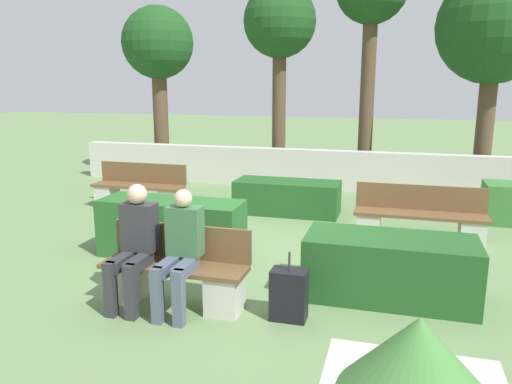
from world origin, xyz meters
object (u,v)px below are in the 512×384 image
bench_right_side (139,191)px  tree_rightmost (494,29)px  person_seated_man (180,246)px  tree_center_left (280,27)px  person_seated_woman (135,240)px  bench_front (175,276)px  suitcase (289,295)px  tree_leftmost (158,48)px  bench_left_side (419,221)px

bench_right_side → tree_rightmost: size_ratio=0.38×
person_seated_man → tree_center_left: 8.31m
tree_center_left → person_seated_woman: bearing=-88.5°
bench_front → tree_rightmost: bearing=61.2°
person_seated_man → suitcase: size_ratio=1.80×
bench_right_side → tree_leftmost: tree_leftmost is taller
bench_right_side → tree_center_left: bearing=70.1°
suitcase → bench_front: bearing=179.3°
tree_leftmost → tree_rightmost: size_ratio=0.90×
person_seated_man → tree_rightmost: 9.25m
bench_left_side → tree_rightmost: 5.80m
bench_left_side → person_seated_man: (-2.57, -3.24, 0.40)m
bench_right_side → person_seated_man: person_seated_man is taller
bench_front → tree_center_left: 8.33m
bench_front → person_seated_woman: size_ratio=1.21×
person_seated_man → bench_front: bearing=134.6°
bench_right_side → suitcase: bench_right_side is taller
bench_front → person_seated_man: size_ratio=1.24×
person_seated_man → tree_leftmost: tree_leftmost is taller
tree_center_left → bench_left_side: bearing=-53.2°
bench_right_side → person_seated_woman: 4.59m
tree_leftmost → tree_rightmost: tree_rightmost is taller
bench_left_side → tree_leftmost: size_ratio=0.45×
bench_left_side → person_seated_man: size_ratio=1.49×
tree_leftmost → tree_rightmost: (8.12, 0.08, 0.25)m
bench_right_side → tree_leftmost: size_ratio=0.42×
person_seated_man → tree_leftmost: (-4.05, 7.72, 2.61)m
bench_right_side → tree_center_left: size_ratio=0.39×
tree_center_left → tree_rightmost: size_ratio=0.98×
bench_front → tree_center_left: size_ratio=0.35×
bench_right_side → person_seated_man: 4.87m
bench_right_side → person_seated_woman: person_seated_woman is taller
person_seated_man → suitcase: 1.27m
bench_front → tree_leftmost: size_ratio=0.38×
tree_center_left → tree_rightmost: (4.83, 0.10, -0.17)m
bench_left_side → suitcase: bench_left_side is taller
suitcase → person_seated_woman: bearing=-176.1°
bench_left_side → tree_rightmost: size_ratio=0.41×
person_seated_man → suitcase: person_seated_man is taller
tree_leftmost → tree_center_left: bearing=-0.4°
bench_left_side → tree_rightmost: tree_rightmost is taller
person_seated_man → tree_rightmost: tree_rightmost is taller
bench_right_side → person_seated_woman: size_ratio=1.37×
bench_right_side → tree_rightmost: 8.44m
suitcase → tree_leftmost: 9.72m
bench_right_side → suitcase: size_ratio=2.51×
person_seated_woman → tree_center_left: (-0.20, 7.69, 3.01)m
bench_front → bench_right_side: 4.66m
person_seated_man → tree_rightmost: (4.07, 7.80, 2.86)m
tree_rightmost → bench_right_side: bearing=-151.0°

